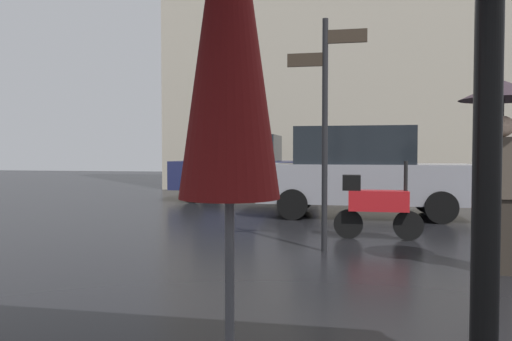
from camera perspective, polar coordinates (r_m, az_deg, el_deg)
name	(u,v)px	position (r m, az deg, el deg)	size (l,w,h in m)	color
folded_patio_umbrella_near	(229,35)	(1.87, -3.17, 15.58)	(0.39, 0.39, 2.57)	black
pedestrian_with_umbrella	(503,130)	(6.08, 26.99, 4.27)	(0.94, 0.94, 2.17)	#2A241E
parked_scooter	(375,204)	(7.88, 13.81, -3.86)	(1.38, 0.32, 1.23)	black
parked_car_left	(360,171)	(10.65, 12.16, -0.11)	(4.42, 1.89, 1.90)	gray
parked_car_right	(244,167)	(13.77, -1.42, 0.37)	(4.05, 1.95, 1.85)	#1E234C
street_signpost	(325,112)	(6.77, 8.14, 6.85)	(1.08, 0.08, 3.19)	black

